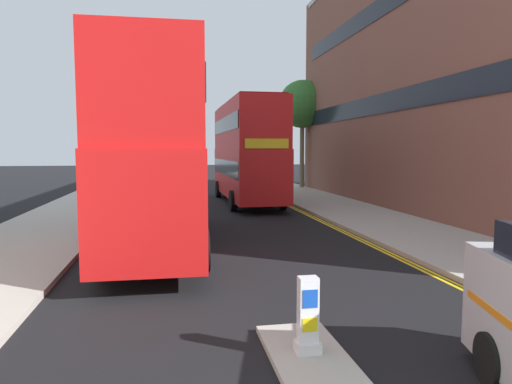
% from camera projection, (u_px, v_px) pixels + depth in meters
% --- Properties ---
extents(sidewalk_right, '(4.00, 80.00, 0.14)m').
position_uv_depth(sidewalk_right, '(374.00, 220.00, 19.33)').
color(sidewalk_right, '#ADA89E').
rests_on(sidewalk_right, ground).
extents(sidewalk_left, '(4.00, 80.00, 0.14)m').
position_uv_depth(sidewalk_left, '(46.00, 229.00, 16.97)').
color(sidewalk_left, '#ADA89E').
rests_on(sidewalk_left, ground).
extents(kerb_line_outer, '(0.10, 56.00, 0.01)m').
position_uv_depth(kerb_line_outer, '(344.00, 231.00, 17.00)').
color(kerb_line_outer, yellow).
rests_on(kerb_line_outer, ground).
extents(kerb_line_inner, '(0.10, 56.00, 0.01)m').
position_uv_depth(kerb_line_inner, '(340.00, 231.00, 16.97)').
color(kerb_line_inner, yellow).
rests_on(kerb_line_inner, ground).
extents(traffic_island, '(1.10, 2.20, 0.10)m').
position_uv_depth(traffic_island, '(307.00, 355.00, 6.61)').
color(traffic_island, '#ADA89E').
rests_on(traffic_island, ground).
extents(keep_left_bollard, '(0.36, 0.28, 1.11)m').
position_uv_depth(keep_left_bollard, '(308.00, 318.00, 6.56)').
color(keep_left_bollard, silver).
rests_on(keep_left_bollard, traffic_island).
extents(double_decker_bus_away, '(2.91, 10.84, 5.64)m').
position_uv_depth(double_decker_bus_away, '(156.00, 149.00, 14.17)').
color(double_decker_bus_away, red).
rests_on(double_decker_bus_away, ground).
extents(double_decker_bus_oncoming, '(2.86, 10.83, 5.64)m').
position_uv_depth(double_decker_bus_oncoming, '(246.00, 149.00, 25.73)').
color(double_decker_bus_oncoming, red).
rests_on(double_decker_bus_oncoming, ground).
extents(street_tree_near, '(3.61, 3.61, 8.13)m').
position_uv_depth(street_tree_near, '(302.00, 105.00, 34.66)').
color(street_tree_near, '#6B6047').
rests_on(street_tree_near, sidewalk_right).
extents(street_tree_mid, '(2.87, 2.87, 6.29)m').
position_uv_depth(street_tree_mid, '(262.00, 128.00, 40.64)').
color(street_tree_mid, '#6B6047').
rests_on(street_tree_mid, sidewalk_right).
extents(townhouse_terrace_right, '(10.08, 28.00, 13.99)m').
position_uv_depth(townhouse_terrace_right, '(483.00, 70.00, 22.83)').
color(townhouse_terrace_right, brown).
rests_on(townhouse_terrace_right, ground).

